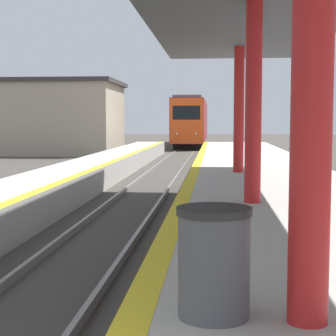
% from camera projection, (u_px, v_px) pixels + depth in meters
% --- Properties ---
extents(train, '(2.78, 20.82, 4.55)m').
position_uv_depth(train, '(192.00, 122.00, 55.42)').
color(train, black).
rests_on(train, ground).
extents(station_canopy, '(4.66, 19.37, 4.00)m').
position_uv_depth(station_canopy, '(255.00, 2.00, 10.45)').
color(station_canopy, red).
rests_on(station_canopy, platform_right).
extents(trash_bin, '(0.60, 0.60, 0.88)m').
position_uv_depth(trash_bin, '(214.00, 262.00, 4.46)').
color(trash_bin, '#4C4C51').
rests_on(trash_bin, platform_right).
extents(station_building, '(10.61, 8.09, 5.37)m').
position_uv_depth(station_building, '(49.00, 117.00, 41.63)').
color(station_building, tan).
rests_on(station_building, ground).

